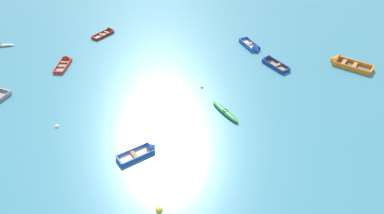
{
  "coord_description": "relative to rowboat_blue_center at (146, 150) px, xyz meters",
  "views": [
    {
      "loc": [
        4.06,
        -5.3,
        19.24
      ],
      "look_at": [
        0.0,
        19.68,
        0.15
      ],
      "focal_mm": 33.83,
      "sensor_mm": 36.0,
      "label": 1
    }
  ],
  "objects": [
    {
      "name": "rowboat_maroon_foreground_center",
      "position": [
        -9.86,
        19.16,
        -0.0
      ],
      "size": [
        2.29,
        3.23,
        0.94
      ],
      "color": "beige",
      "rests_on": "ground_plane"
    },
    {
      "name": "rowboat_deep_blue_cluster_outer",
      "position": [
        9.44,
        15.04,
        0.03
      ],
      "size": [
        3.12,
        3.23,
        1.02
      ],
      "color": "#99754C",
      "rests_on": "ground_plane"
    },
    {
      "name": "mooring_buoy_near_foreground",
      "position": [
        -8.0,
        1.65,
        -0.15
      ],
      "size": [
        0.36,
        0.36,
        0.36
      ],
      "primitive_type": "sphere",
      "color": "silver",
      "rests_on": "ground_plane"
    },
    {
      "name": "rowboat_orange_midfield_right",
      "position": [
        16.81,
        16.04,
        0.07
      ],
      "size": [
        4.55,
        3.23,
        1.43
      ],
      "color": "#4C4C51",
      "rests_on": "ground_plane"
    },
    {
      "name": "kayak_white_near_left",
      "position": [
        -20.71,
        13.91,
        -0.01
      ],
      "size": [
        2.89,
        1.26,
        0.27
      ],
      "color": "white",
      "rests_on": "ground_plane"
    },
    {
      "name": "rowboat_blue_near_right",
      "position": [
        7.61,
        17.85,
        0.04
      ],
      "size": [
        2.68,
        3.42,
        0.99
      ],
      "color": "beige",
      "rests_on": "ground_plane"
    },
    {
      "name": "rowboat_blue_center",
      "position": [
        0.0,
        0.0,
        0.0
      ],
      "size": [
        2.96,
        2.85,
        0.97
      ],
      "color": "beige",
      "rests_on": "ground_plane"
    },
    {
      "name": "mooring_buoy_outer_edge",
      "position": [
        3.01,
        9.3,
        -0.15
      ],
      "size": [
        0.32,
        0.32,
        0.32
      ],
      "primitive_type": "sphere",
      "color": "yellow",
      "rests_on": "ground_plane"
    },
    {
      "name": "mooring_buoy_central",
      "position": [
        2.25,
        -5.08,
        -0.15
      ],
      "size": [
        0.48,
        0.48,
        0.48
      ],
      "primitive_type": "sphere",
      "color": "yellow",
      "rests_on": "ground_plane"
    },
    {
      "name": "kayak_green_far_left",
      "position": [
        5.56,
        5.67,
        0.02
      ],
      "size": [
        2.8,
        3.0,
        0.34
      ],
      "color": "#288C3D",
      "rests_on": "ground_plane"
    },
    {
      "name": "rowboat_red_near_camera",
      "position": [
        -11.82,
        11.6,
        0.0
      ],
      "size": [
        1.31,
        3.29,
        0.95
      ],
      "color": "gray",
      "rests_on": "ground_plane"
    }
  ]
}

